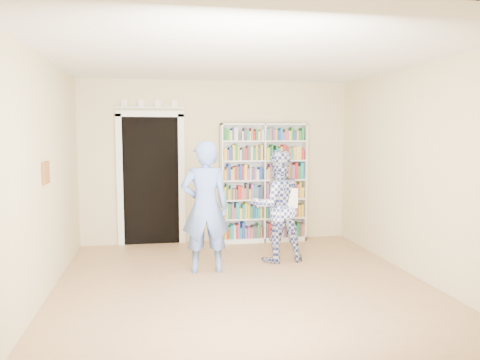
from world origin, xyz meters
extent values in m
plane|color=#9F744D|center=(0.00, 0.00, 0.00)|extent=(5.00, 5.00, 0.00)
plane|color=white|center=(0.00, 0.00, 2.70)|extent=(5.00, 5.00, 0.00)
plane|color=beige|center=(0.00, 2.50, 1.35)|extent=(4.50, 0.00, 4.50)
plane|color=beige|center=(-2.25, 0.00, 1.35)|extent=(0.00, 5.00, 5.00)
plane|color=beige|center=(2.25, 0.00, 1.35)|extent=(0.00, 5.00, 5.00)
cube|color=white|center=(0.77, 2.34, 1.00)|extent=(1.45, 0.27, 2.00)
cube|color=white|center=(0.77, 2.34, 1.00)|extent=(0.02, 0.27, 2.00)
cube|color=black|center=(-1.10, 2.48, 1.05)|extent=(0.90, 0.03, 2.10)
cube|color=white|center=(-1.60, 2.47, 1.05)|extent=(0.10, 0.06, 2.20)
cube|color=white|center=(-0.60, 2.47, 1.05)|extent=(0.10, 0.06, 2.20)
cube|color=white|center=(-1.10, 2.47, 2.15)|extent=(1.10, 0.06, 0.10)
cube|color=white|center=(-1.10, 2.46, 2.25)|extent=(1.10, 0.08, 0.02)
cube|color=brown|center=(-2.23, 0.20, 1.40)|extent=(0.03, 0.25, 0.25)
imported|color=#5D7ED0|center=(-0.39, 0.75, 0.87)|extent=(0.65, 0.44, 1.74)
imported|color=navy|center=(0.68, 1.10, 0.80)|extent=(0.82, 0.67, 1.59)
cube|color=white|center=(0.83, 0.90, 0.94)|extent=(0.20, 0.01, 0.28)
camera|label=1|loc=(-1.01, -5.31, 1.85)|focal=35.00mm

